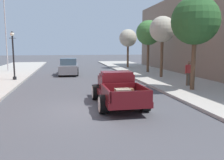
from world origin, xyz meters
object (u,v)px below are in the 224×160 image
object	(u,v)px
pedestrian_sidewalk_right	(189,72)
flagpole	(7,18)
car_background_grey	(69,67)
hotrod_truck_maroon	(117,89)
street_tree_nearest	(195,21)
street_tree_farthest	(128,38)
street_lamp_far	(13,52)
street_tree_second	(162,30)
street_tree_third	(148,33)

from	to	relation	value
pedestrian_sidewalk_right	flagpole	world-z (taller)	flagpole
car_background_grey	hotrod_truck_maroon	bearing A→B (deg)	-80.43
street_tree_nearest	street_tree_farthest	size ratio (longest dim) A/B	1.16
street_lamp_far	street_tree_farthest	world-z (taller)	street_tree_farthest
flagpole	street_tree_second	bearing A→B (deg)	-28.86
street_tree_third	hotrod_truck_maroon	bearing A→B (deg)	-115.80
pedestrian_sidewalk_right	street_tree_second	xyz separation A→B (m)	(0.01, 4.72, 3.12)
car_background_grey	street_tree_second	bearing A→B (deg)	-29.02
hotrod_truck_maroon	street_tree_nearest	xyz separation A→B (m)	(5.24, 2.12, 3.54)
street_lamp_far	street_tree_nearest	xyz separation A→B (m)	(11.72, -6.73, 1.91)
flagpole	street_tree_farthest	xyz separation A→B (m)	(13.74, 2.22, -1.95)
street_lamp_far	street_tree_second	xyz separation A→B (m)	(12.25, -0.57, 1.82)
street_tree_second	street_tree_third	xyz separation A→B (m)	(0.23, 4.15, -0.04)
car_background_grey	street_tree_third	world-z (taller)	street_tree_third
street_lamp_far	street_tree_third	world-z (taller)	street_tree_third
street_tree_farthest	street_tree_nearest	bearing A→B (deg)	-90.55
street_tree_nearest	street_tree_second	distance (m)	6.18
hotrod_truck_maroon	flagpole	bearing A→B (deg)	117.47
flagpole	street_tree_farthest	world-z (taller)	flagpole
pedestrian_sidewalk_right	street_lamp_far	world-z (taller)	street_lamp_far
street_tree_nearest	car_background_grey	bearing A→B (deg)	124.97
hotrod_truck_maroon	street_tree_farthest	size ratio (longest dim) A/B	1.03
street_lamp_far	street_tree_third	bearing A→B (deg)	16.00
car_background_grey	street_tree_second	distance (m)	9.68
pedestrian_sidewalk_right	flagpole	bearing A→B (deg)	138.46
car_background_grey	flagpole	size ratio (longest dim) A/B	0.48
street_tree_nearest	street_tree_third	size ratio (longest dim) A/B	1.05
street_tree_nearest	street_tree_farthest	distance (m)	16.16
street_tree_second	street_tree_farthest	distance (m)	10.02
street_tree_third	street_tree_farthest	world-z (taller)	street_tree_third
street_tree_second	street_tree_third	distance (m)	4.16
hotrod_truck_maroon	street_tree_farthest	distance (m)	19.30
flagpole	street_tree_third	size ratio (longest dim) A/B	1.72
street_tree_third	street_tree_farthest	distance (m)	5.89
pedestrian_sidewalk_right	street_tree_farthest	size ratio (longest dim) A/B	0.34
pedestrian_sidewalk_right	street_lamp_far	xyz separation A→B (m)	(-12.24, 5.29, 1.30)
pedestrian_sidewalk_right	flagpole	distance (m)	19.43
street_lamp_far	street_tree_farthest	size ratio (longest dim) A/B	0.80
street_lamp_far	flagpole	bearing A→B (deg)	104.55
pedestrian_sidewalk_right	flagpole	xyz separation A→B (m)	(-14.11, 12.51, 4.68)
hotrod_truck_maroon	flagpole	size ratio (longest dim) A/B	0.54
hotrod_truck_maroon	street_tree_nearest	bearing A→B (deg)	22.05
street_tree_nearest	street_lamp_far	bearing A→B (deg)	150.14
flagpole	street_tree_nearest	world-z (taller)	flagpole
hotrod_truck_maroon	car_background_grey	bearing A→B (deg)	99.57
car_background_grey	street_lamp_far	xyz separation A→B (m)	(-4.34, -3.81, 1.62)
hotrod_truck_maroon	street_tree_nearest	size ratio (longest dim) A/B	0.89
car_background_grey	street_lamp_far	world-z (taller)	street_lamp_far
hotrod_truck_maroon	street_tree_farthest	bearing A→B (deg)	73.56
hotrod_truck_maroon	street_lamp_far	world-z (taller)	street_lamp_far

